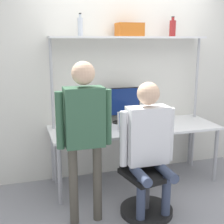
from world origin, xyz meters
name	(u,v)px	position (x,y,z in m)	size (l,w,h in m)	color
ground_plane	(146,194)	(0.00, 0.00, 0.00)	(12.00, 12.00, 0.00)	gray
wall_back	(125,75)	(0.00, 0.79, 1.35)	(8.00, 0.06, 2.70)	silver
desk	(135,131)	(0.00, 0.39, 0.68)	(2.13, 0.74, 0.74)	white
shelf_unit	(130,56)	(0.00, 0.61, 1.62)	(2.02, 0.29, 1.86)	white
monitor	(120,104)	(-0.12, 0.63, 1.00)	(0.57, 0.19, 0.47)	black
laptop	(132,125)	(-0.09, 0.23, 0.81)	(0.35, 0.23, 0.23)	silver
cell_phone	(155,129)	(0.20, 0.21, 0.75)	(0.07, 0.15, 0.01)	#264C8C
office_chair	(145,187)	(-0.16, -0.34, 0.28)	(0.56, 0.56, 0.92)	black
person_seated	(148,139)	(-0.15, -0.38, 0.84)	(0.59, 0.47, 1.41)	#38425B
person_standing	(84,124)	(-0.80, -0.34, 1.03)	(0.54, 0.22, 1.63)	#4C473D
bottle_red	(173,28)	(0.59, 0.61, 1.96)	(0.08, 0.08, 0.25)	maroon
bottle_clear	(80,26)	(-0.63, 0.61, 1.97)	(0.06, 0.06, 0.26)	silver
storage_box	(129,30)	(-0.01, 0.61, 1.94)	(0.32, 0.23, 0.16)	#D1661E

